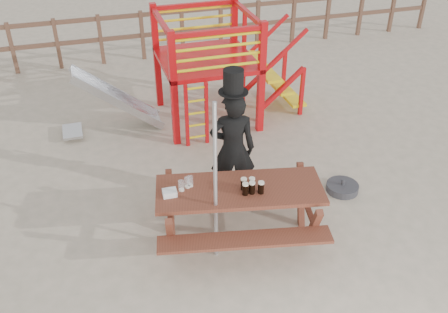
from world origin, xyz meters
TOP-DOWN VIEW (x-y plane):
  - ground at (0.00, 0.00)m, footprint 60.00×60.00m
  - back_fence at (0.00, 7.00)m, footprint 15.09×0.09m
  - playground_fort at (0.12, 3.58)m, footprint 4.71×1.84m
  - picnic_table at (-0.33, 0.07)m, footprint 2.45×1.92m
  - man_with_hat at (-0.15, 0.90)m, footprint 0.74×0.57m
  - metal_pole at (-0.72, -0.17)m, footprint 0.05×0.05m
  - parasol_base at (1.58, 0.61)m, footprint 0.51×0.51m
  - paper_bag at (-1.23, 0.18)m, footprint 0.19×0.15m
  - stout_pints at (-0.21, -0.05)m, footprint 0.28×0.22m
  - empty_glasses at (-0.99, 0.28)m, footprint 0.21×0.14m

SIDE VIEW (x-z plane):
  - ground at x=0.00m, z-range 0.00..0.00m
  - parasol_base at x=1.58m, z-range -0.05..0.17m
  - picnic_table at x=-0.33m, z-range 0.11..0.96m
  - back_fence at x=0.00m, z-range 0.14..1.34m
  - paper_bag at x=-1.23m, z-range 0.85..0.93m
  - empty_glasses at x=-0.99m, z-range 0.84..0.99m
  - stout_pints at x=-0.21m, z-range 0.85..1.02m
  - man_with_hat at x=-0.15m, z-range -0.11..2.04m
  - playground_fort at x=0.12m, z-range 0.02..2.12m
  - metal_pole at x=-0.72m, z-range 0.00..2.28m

